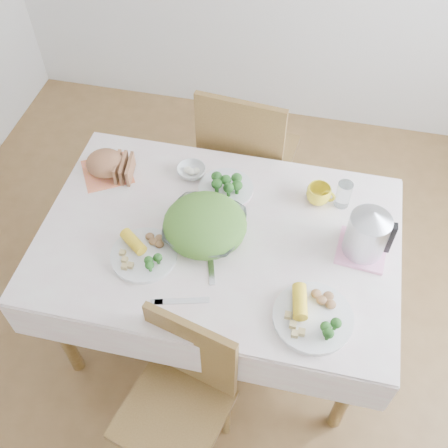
% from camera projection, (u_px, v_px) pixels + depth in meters
% --- Properties ---
extents(floor, '(3.60, 3.60, 0.00)m').
position_uv_depth(floor, '(220.00, 322.00, 2.79)').
color(floor, brown).
rests_on(floor, ground).
extents(dining_table, '(1.40, 0.90, 0.75)m').
position_uv_depth(dining_table, '(219.00, 285.00, 2.50)').
color(dining_table, brown).
rests_on(dining_table, floor).
extents(tablecloth, '(1.50, 1.00, 0.01)m').
position_uv_depth(tablecloth, '(218.00, 236.00, 2.20)').
color(tablecloth, white).
rests_on(tablecloth, dining_table).
extents(chair_near, '(0.48, 0.48, 0.87)m').
position_uv_depth(chair_near, '(172.00, 410.00, 2.03)').
color(chair_near, brown).
rests_on(chair_near, floor).
extents(chair_far, '(0.51, 0.51, 1.02)m').
position_uv_depth(chair_far, '(249.00, 160.00, 2.90)').
color(chair_far, brown).
rests_on(chair_far, floor).
extents(salad_bowl, '(0.36, 0.36, 0.08)m').
position_uv_depth(salad_bowl, '(205.00, 228.00, 2.17)').
color(salad_bowl, white).
rests_on(salad_bowl, tablecloth).
extents(dinner_plate_left, '(0.38, 0.38, 0.02)m').
position_uv_depth(dinner_plate_left, '(144.00, 255.00, 2.12)').
color(dinner_plate_left, white).
rests_on(dinner_plate_left, tablecloth).
extents(dinner_plate_right, '(0.35, 0.35, 0.03)m').
position_uv_depth(dinner_plate_right, '(313.00, 318.00, 1.94)').
color(dinner_plate_right, white).
rests_on(dinner_plate_right, tablecloth).
extents(broccoli_plate, '(0.27, 0.27, 0.02)m').
position_uv_depth(broccoli_plate, '(226.00, 189.00, 2.35)').
color(broccoli_plate, beige).
rests_on(broccoli_plate, tablecloth).
extents(napkin, '(0.30, 0.30, 0.00)m').
position_uv_depth(napkin, '(107.00, 172.00, 2.43)').
color(napkin, '#F27E51').
rests_on(napkin, tablecloth).
extents(bread_loaf, '(0.19, 0.18, 0.11)m').
position_uv_depth(bread_loaf, '(105.00, 163.00, 2.39)').
color(bread_loaf, brown).
rests_on(bread_loaf, napkin).
extents(fruit_bowl, '(0.13, 0.13, 0.04)m').
position_uv_depth(fruit_bowl, '(191.00, 171.00, 2.41)').
color(fruit_bowl, white).
rests_on(fruit_bowl, tablecloth).
extents(yellow_mug, '(0.13, 0.13, 0.09)m').
position_uv_depth(yellow_mug, '(318.00, 195.00, 2.28)').
color(yellow_mug, yellow).
rests_on(yellow_mug, tablecloth).
extents(glass_tumbler, '(0.08, 0.08, 0.13)m').
position_uv_depth(glass_tumbler, '(344.00, 194.00, 2.26)').
color(glass_tumbler, white).
rests_on(glass_tumbler, tablecloth).
extents(pink_tray, '(0.21, 0.21, 0.02)m').
position_uv_depth(pink_tray, '(361.00, 250.00, 2.14)').
color(pink_tray, '#FC9AC3').
rests_on(pink_tray, tablecloth).
extents(electric_kettle, '(0.17, 0.17, 0.23)m').
position_uv_depth(electric_kettle, '(367.00, 233.00, 2.05)').
color(electric_kettle, '#B2B5BA').
rests_on(electric_kettle, pink_tray).
extents(fork_left, '(0.08, 0.20, 0.00)m').
position_uv_depth(fork_left, '(211.00, 264.00, 2.11)').
color(fork_left, silver).
rests_on(fork_left, tablecloth).
extents(knife, '(0.21, 0.08, 0.00)m').
position_uv_depth(knife, '(182.00, 301.00, 2.00)').
color(knife, silver).
rests_on(knife, tablecloth).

